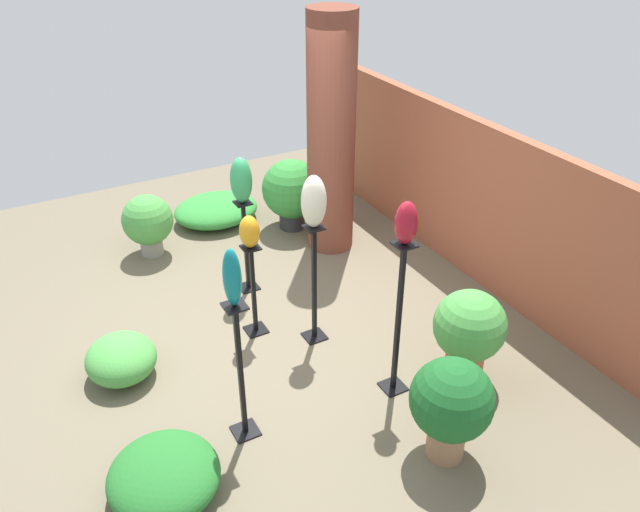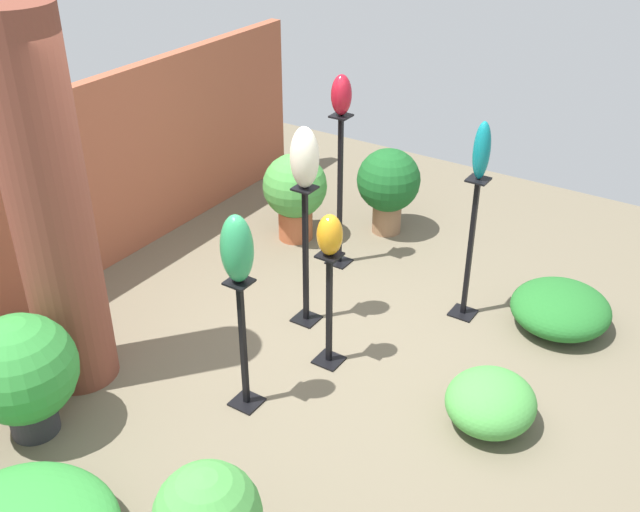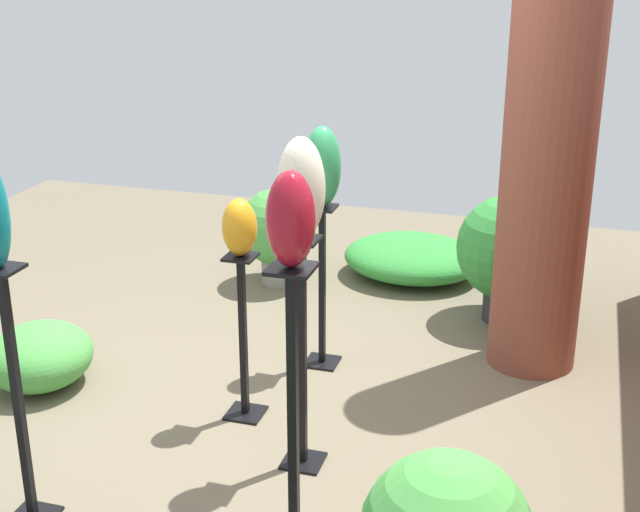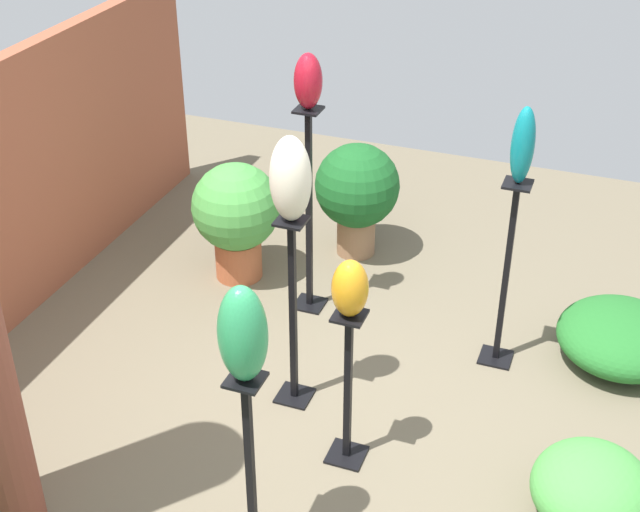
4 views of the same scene
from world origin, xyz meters
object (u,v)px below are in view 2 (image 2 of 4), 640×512
Objects in this scene: pedestal_ivory at (306,262)px; art_vase_ivory at (304,158)px; art_vase_jade at (237,249)px; potted_plant_front_right at (295,191)px; potted_plant_back_center at (22,372)px; pedestal_jade at (243,350)px; pedestal_teal at (469,255)px; art_vase_ruby at (341,95)px; brick_pillar at (51,212)px; art_vase_amber at (330,235)px; pedestal_amber at (329,315)px; art_vase_teal at (482,151)px; pedestal_ruby at (340,198)px; potted_plant_mid_right at (388,184)px.

art_vase_ivory is at bearing 26.57° from pedestal_ivory.
potted_plant_front_right is at bearing 26.61° from art_vase_jade.
potted_plant_back_center is at bearing 134.16° from art_vase_jade.
pedestal_ivory is 1.10m from pedestal_jade.
art_vase_ruby reaches higher than pedestal_teal.
art_vase_ivory is (1.48, -1.01, 0.10)m from brick_pillar.
brick_pillar reaches higher than pedestal_teal.
potted_plant_front_right is at bearing 42.05° from art_vase_amber.
pedestal_jade is (-0.72, 0.23, 0.04)m from pedestal_amber.
pedestal_jade reaches higher than potted_plant_front_right.
pedestal_amber reaches higher than potted_plant_back_center.
pedestal_ivory is 2.22m from potted_plant_back_center.
art_vase_amber reaches higher than pedestal_teal.
art_vase_jade is (-1.86, 0.83, -0.20)m from art_vase_teal.
pedestal_ruby is 1.32m from pedestal_teal.
art_vase_ruby is at bearing 13.51° from pedestal_jade.
pedestal_ivory is at bearing 11.53° from art_vase_jade.
pedestal_amber is at bearing -162.76° from potted_plant_mid_right.
potted_plant_mid_right is at bearing 8.42° from art_vase_jade.
pedestal_jade is 2.15× the size of art_vase_jade.
brick_pillar is at bearing 162.76° from art_vase_ruby.
pedestal_ivory is at bearing 51.39° from art_vase_amber.
potted_plant_front_right is (1.47, 1.33, 0.08)m from pedestal_amber.
pedestal_ruby is 2.07m from pedestal_jade.
pedestal_ivory is 1.28× the size of pedestal_amber.
art_vase_amber is (-1.14, 0.60, 0.53)m from pedestal_teal.
pedestal_teal is 1.55m from potted_plant_mid_right.
potted_plant_mid_right is at bearing 6.44° from art_vase_ivory.
pedestal_ivory is at bearing -164.24° from pedestal_ruby.
pedestal_ivory reaches higher than potted_plant_mid_right.
pedestal_ruby is 1.54m from art_vase_teal.
pedestal_amber is 1.09× the size of potted_plant_mid_right.
brick_pillar is 3.09× the size of potted_plant_mid_right.
pedestal_ruby is 0.80m from potted_plant_mid_right.
art_vase_ruby is 0.40× the size of potted_plant_mid_right.
art_vase_ivory is 0.55× the size of potted_plant_mid_right.
pedestal_teal reaches higher than potted_plant_back_center.
pedestal_amber is at bearing 152.50° from art_vase_teal.
art_vase_amber is at bearing -151.10° from art_vase_ruby.
brick_pillar is at bearing 108.12° from pedestal_jade.
pedestal_ivory is 1.39× the size of potted_plant_mid_right.
potted_plant_mid_right is 0.91m from potted_plant_front_right.
pedestal_teal is at bearing -96.43° from pedestal_ruby.
pedestal_ruby is at bearing 28.90° from art_vase_amber.
pedestal_amber is at bearing -128.61° from pedestal_ivory.
pedestal_ruby is 1.65× the size of potted_plant_front_right.
pedestal_ivory is (1.48, -1.01, -0.79)m from brick_pillar.
art_vase_amber is at bearing -128.61° from pedestal_ivory.
pedestal_teal is 1.42× the size of potted_plant_mid_right.
pedestal_teal is 3.40m from potted_plant_back_center.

